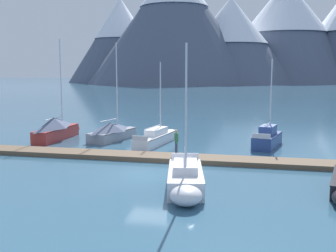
{
  "coord_description": "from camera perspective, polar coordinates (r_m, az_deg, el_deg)",
  "views": [
    {
      "loc": [
        5.01,
        -22.19,
        5.83
      ],
      "look_at": [
        0.0,
        6.0,
        2.0
      ],
      "focal_mm": 43.49,
      "sensor_mm": 36.0,
      "label": 1
    }
  ],
  "objects": [
    {
      "name": "mountain_central_massif",
      "position": [
        203.19,
        0.87,
        14.56
      ],
      "size": [
        84.01,
        84.01,
        58.76
      ],
      "color": "#4C566B",
      "rests_on": "ground"
    },
    {
      "name": "sailboat_mid_dock_port",
      "position": [
        33.3,
        -1.42,
        -1.55
      ],
      "size": [
        2.57,
        7.51,
        6.63
      ],
      "color": "white",
      "rests_on": "ground"
    },
    {
      "name": "ground_plane",
      "position": [
        23.48,
        -2.58,
        -6.76
      ],
      "size": [
        700.0,
        700.0,
        0.0
      ],
      "primitive_type": "plane",
      "color": "#335B75"
    },
    {
      "name": "sailboat_mid_dock_starboard",
      "position": [
        20.28,
        2.47,
        -7.46
      ],
      "size": [
        2.46,
        6.4,
        7.16
      ],
      "color": "silver",
      "rests_on": "ground"
    },
    {
      "name": "sailboat_nearest_berth",
      "position": [
        36.45,
        -15.32,
        -0.34
      ],
      "size": [
        1.8,
        7.04,
        8.65
      ],
      "color": "#B2332D",
      "rests_on": "ground"
    },
    {
      "name": "person_on_dock",
      "position": [
        27.29,
        1.17,
        -2.02
      ],
      "size": [
        0.32,
        0.57,
        1.69
      ],
      "color": "#384256",
      "rests_on": "dock"
    },
    {
      "name": "mountain_east_summit",
      "position": [
        233.4,
        16.07,
        13.01
      ],
      "size": [
        83.21,
        83.21,
        54.39
      ],
      "color": "#4C566B",
      "rests_on": "ground"
    },
    {
      "name": "sailboat_far_berth",
      "position": [
        33.23,
        13.95,
        -1.59
      ],
      "size": [
        2.87,
        6.07,
        6.85
      ],
      "color": "navy",
      "rests_on": "ground"
    },
    {
      "name": "mountain_west_summit",
      "position": [
        231.31,
        -6.61,
        12.11
      ],
      "size": [
        58.04,
        58.04,
        45.76
      ],
      "color": "#4C566B",
      "rests_on": "ground"
    },
    {
      "name": "dock",
      "position": [
        27.26,
        -0.74,
        -4.42
      ],
      "size": [
        26.51,
        3.42,
        0.3
      ],
      "color": "brown",
      "rests_on": "ground"
    },
    {
      "name": "mountain_shoulder_ridge",
      "position": [
        204.84,
        8.74,
        12.13
      ],
      "size": [
        63.77,
        63.77,
        41.69
      ],
      "color": "#4C566B",
      "rests_on": "ground"
    },
    {
      "name": "sailboat_second_berth",
      "position": [
        35.39,
        -7.68,
        -0.7
      ],
      "size": [
        3.22,
        6.4,
        8.32
      ],
      "color": "#93939E",
      "rests_on": "ground"
    }
  ]
}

